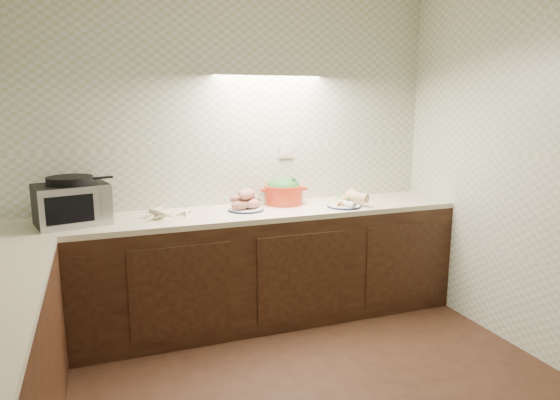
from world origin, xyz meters
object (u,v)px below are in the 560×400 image
object	(u,v)px
parsnip_pile	(169,213)
veg_plate	(348,200)
toaster_oven	(72,202)
onion_bowl	(250,201)
sweet_potato_plate	(245,202)
dutch_oven	(284,191)

from	to	relation	value
parsnip_pile	veg_plate	size ratio (longest dim) A/B	1.08
toaster_oven	onion_bowl	bearing A→B (deg)	-8.19
parsnip_pile	sweet_potato_plate	bearing A→B (deg)	2.69
sweet_potato_plate	veg_plate	bearing A→B (deg)	-7.82
onion_bowl	veg_plate	world-z (taller)	veg_plate
parsnip_pile	veg_plate	xyz separation A→B (m)	(1.41, -0.09, 0.02)
onion_bowl	dutch_oven	world-z (taller)	dutch_oven
dutch_oven	onion_bowl	bearing A→B (deg)	-170.94
sweet_potato_plate	veg_plate	size ratio (longest dim) A/B	0.78
toaster_oven	dutch_oven	distance (m)	1.60
onion_bowl	dutch_oven	size ratio (longest dim) A/B	0.40
dutch_oven	veg_plate	bearing A→B (deg)	-20.22
dutch_oven	veg_plate	world-z (taller)	dutch_oven
veg_plate	dutch_oven	bearing A→B (deg)	152.94
toaster_oven	parsnip_pile	bearing A→B (deg)	-15.24
toaster_oven	onion_bowl	world-z (taller)	toaster_oven
sweet_potato_plate	onion_bowl	size ratio (longest dim) A/B	1.78
veg_plate	toaster_oven	bearing A→B (deg)	177.02
onion_bowl	dutch_oven	xyz separation A→B (m)	(0.29, 0.01, 0.06)
toaster_oven	dutch_oven	size ratio (longest dim) A/B	1.37
dutch_oven	toaster_oven	bearing A→B (deg)	-168.50
toaster_oven	onion_bowl	distance (m)	1.31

